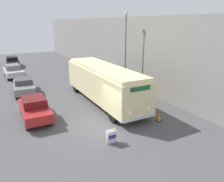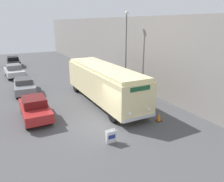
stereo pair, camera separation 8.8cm
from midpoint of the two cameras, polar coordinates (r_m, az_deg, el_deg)
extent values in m
plane|color=#4C4C4F|center=(14.80, -2.04, -8.79)|extent=(80.00, 80.00, 0.00)
cube|color=gray|center=(25.50, 2.05, 10.74)|extent=(0.30, 60.00, 7.09)
cylinder|color=black|center=(14.96, 0.44, -6.27)|extent=(0.28, 1.04, 1.04)
cylinder|color=black|center=(16.11, 7.80, -4.65)|extent=(0.28, 1.04, 1.04)
cylinder|color=black|center=(21.66, -9.25, 1.12)|extent=(0.28, 1.04, 1.04)
cylinder|color=black|center=(22.47, -3.62, 1.92)|extent=(0.28, 1.04, 1.04)
cube|color=beige|center=(18.31, -2.04, 2.11)|extent=(2.65, 10.51, 2.34)
cube|color=#F8E8A7|center=(18.01, -2.08, 6.07)|extent=(2.44, 10.09, 0.24)
cube|color=silver|center=(14.35, 7.37, -6.99)|extent=(2.52, 0.12, 0.20)
sphere|color=white|center=(13.82, 4.88, -5.94)|extent=(0.22, 0.22, 0.22)
sphere|color=white|center=(14.60, 9.73, -4.81)|extent=(0.22, 0.22, 0.22)
cube|color=#19512D|center=(13.68, 7.60, 0.60)|extent=(1.46, 0.06, 0.28)
cube|color=gray|center=(12.78, -0.02, -13.35)|extent=(0.57, 0.18, 0.01)
cube|color=white|center=(12.53, 0.14, -11.96)|extent=(0.63, 0.16, 0.79)
cube|color=white|center=(12.63, -0.17, -11.68)|extent=(0.63, 0.16, 0.79)
cube|color=navy|center=(12.50, 0.17, -11.91)|extent=(0.44, 0.05, 0.28)
cylinder|color=#595E60|center=(21.92, 3.77, 9.85)|extent=(0.12, 0.12, 7.28)
sphere|color=silver|center=(21.73, 3.97, 19.68)|extent=(0.36, 0.36, 0.36)
cylinder|color=black|center=(15.09, -21.22, -8.03)|extent=(0.22, 0.71, 0.71)
cylinder|color=black|center=(15.26, -15.56, -7.15)|extent=(0.22, 0.71, 0.71)
cylinder|color=black|center=(17.64, -22.29, -4.44)|extent=(0.22, 0.71, 0.71)
cylinder|color=black|center=(17.79, -17.46, -3.73)|extent=(0.22, 0.71, 0.71)
cube|color=#A52323|center=(16.30, -19.29, -4.67)|extent=(1.82, 4.18, 0.64)
cube|color=#5B1313|center=(16.19, -19.56, -2.56)|extent=(1.53, 1.89, 0.57)
cylinder|color=black|center=(21.22, -23.53, -1.01)|extent=(0.22, 0.68, 0.68)
cylinder|color=black|center=(21.25, -19.41, -0.51)|extent=(0.22, 0.68, 0.68)
cylinder|color=black|center=(24.13, -23.68, 1.09)|extent=(0.22, 0.68, 0.68)
cylinder|color=black|center=(24.15, -20.06, 1.53)|extent=(0.22, 0.68, 0.68)
cube|color=slate|center=(22.58, -21.77, 1.13)|extent=(2.10, 4.54, 0.65)
cube|color=#3F4043|center=(22.55, -21.94, 2.56)|extent=(1.66, 2.09, 0.46)
cylinder|color=black|center=(28.43, -25.26, 3.24)|extent=(0.22, 0.71, 0.71)
cylinder|color=black|center=(28.62, -21.96, 3.74)|extent=(0.22, 0.71, 0.71)
cylinder|color=black|center=(31.34, -25.90, 4.36)|extent=(0.22, 0.71, 0.71)
cylinder|color=black|center=(31.52, -22.90, 4.80)|extent=(0.22, 0.71, 0.71)
cube|color=#B7B7BC|center=(29.90, -24.09, 4.64)|extent=(2.17, 4.49, 0.63)
cube|color=slate|center=(29.89, -24.26, 5.80)|extent=(1.75, 2.06, 0.57)
cylinder|color=black|center=(35.84, -25.29, 5.81)|extent=(0.22, 0.61, 0.61)
cylinder|color=black|center=(35.90, -22.87, 6.14)|extent=(0.22, 0.61, 0.61)
cylinder|color=black|center=(38.67, -25.47, 6.54)|extent=(0.22, 0.61, 0.61)
cylinder|color=black|center=(38.73, -23.22, 6.84)|extent=(0.22, 0.61, 0.61)
cube|color=black|center=(37.22, -24.28, 6.85)|extent=(1.87, 4.31, 0.67)
cube|color=black|center=(37.24, -24.41, 7.78)|extent=(1.55, 1.96, 0.54)
cube|color=black|center=(15.65, 12.23, -7.61)|extent=(0.36, 0.36, 0.03)
cone|color=orange|center=(15.53, 12.30, -6.58)|extent=(0.30, 0.30, 0.59)
camera|label=1|loc=(0.04, -89.84, 0.05)|focal=35.00mm
camera|label=2|loc=(0.04, 90.16, -0.05)|focal=35.00mm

